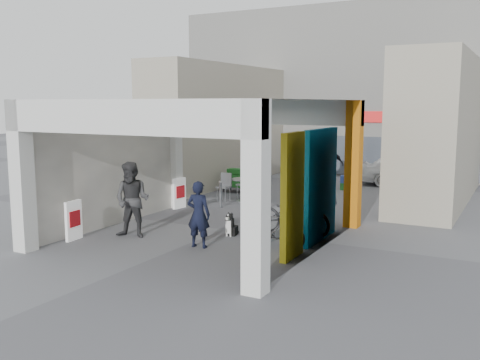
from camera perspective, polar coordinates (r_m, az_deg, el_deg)
The scene contains 21 objects.
ground at distance 14.65m, azimuth -1.84°, elevation -5.30°, with size 90.00×90.00×0.00m, color slate.
arcade_canopy at distance 13.31m, azimuth -1.65°, elevation 3.38°, with size 6.40×6.45×6.40m.
far_building at distance 27.27m, azimuth 13.22°, elevation 9.20°, with size 18.00×4.08×8.00m.
plaza_bldg_left at distance 23.01m, azimuth -2.20°, elevation 5.91°, with size 2.00×9.00×5.00m, color #A09985.
plaza_bldg_right at distance 20.01m, azimuth 20.70°, elevation 5.05°, with size 2.00×9.00×5.00m, color #A09985.
bollard_left at distance 17.53m, azimuth -2.09°, elevation -1.60°, with size 0.09×0.09×0.87m, color gray.
bollard_center at distance 16.76m, azimuth 2.36°, elevation -2.05°, with size 0.09×0.09×0.88m, color gray.
bollard_right at distance 15.89m, azimuth 6.91°, elevation -2.66°, with size 0.09×0.09×0.88m, color gray.
advert_board_near at distance 14.08m, azimuth -17.32°, elevation -4.12°, with size 0.14×0.55×1.00m.
advert_board_far at distance 17.57m, azimuth -6.48°, elevation -1.39°, with size 0.17×0.56×1.00m.
cafe_set at distance 19.04m, azimuth 0.40°, elevation -1.09°, with size 1.61×1.30×0.97m.
produce_stand at distance 20.63m, azimuth -0.04°, elevation -0.35°, with size 1.34×0.73×0.88m.
crate_stack at distance 21.64m, azimuth 11.27°, elevation -0.29°, with size 0.51×0.43×0.56m.
border_collie at distance 13.93m, azimuth -0.99°, elevation -4.94°, with size 0.24×0.46×0.64m.
man_with_dog at distance 12.75m, azimuth -4.44°, elevation -3.67°, with size 0.58×0.38×1.60m, color black.
man_back_turned at distance 13.90m, azimuth -11.42°, elevation -2.10°, with size 0.95×0.74×1.95m, color #363739.
man_elderly at distance 15.58m, azimuth 8.79°, elevation -1.29°, with size 0.86×0.56×1.75m, color #6084BB.
man_crates at distance 22.27m, azimuth 9.59°, elevation 1.65°, with size 1.08×0.45×1.84m, color black.
bicycle_front at distance 13.97m, azimuth 5.60°, elevation -3.73°, with size 0.72×2.06×1.08m, color black.
bicycle_rear at distance 12.70m, azimuth 3.60°, elevation -5.23°, with size 0.44×1.57×0.94m, color black.
white_van at distance 23.28m, azimuth 17.53°, elevation 1.06°, with size 1.59×3.96×1.35m, color white.
Camera 1 is at (7.15, -12.32, 3.42)m, focal length 40.00 mm.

